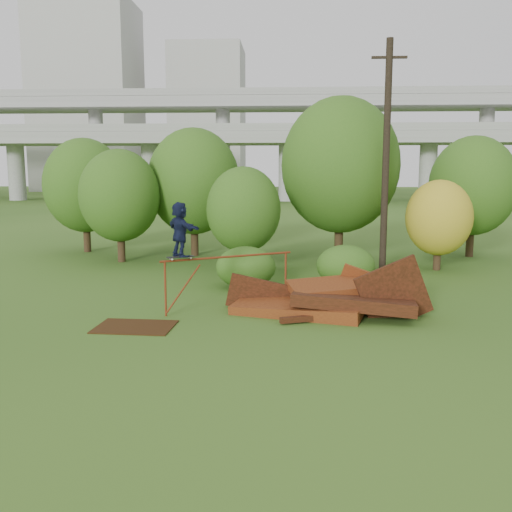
# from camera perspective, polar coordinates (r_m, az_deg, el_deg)

# --- Properties ---
(ground) EXTENTS (240.00, 240.00, 0.00)m
(ground) POSITION_cam_1_polar(r_m,az_deg,el_deg) (15.35, 2.59, -7.08)
(ground) COLOR #2D5116
(ground) RESTS_ON ground
(scrap_pile) EXTENTS (6.07, 3.26, 2.29)m
(scrap_pile) POSITION_cam_1_polar(r_m,az_deg,el_deg) (16.87, 7.10, -4.42)
(scrap_pile) COLOR #501F0E
(scrap_pile) RESTS_ON ground
(grind_rail) EXTENTS (3.70, 2.14, 1.62)m
(grind_rail) POSITION_cam_1_polar(r_m,az_deg,el_deg) (17.00, -2.77, -1.13)
(grind_rail) COLOR maroon
(grind_rail) RESTS_ON ground
(skateboard) EXTENTS (0.79, 0.57, 0.08)m
(skateboard) POSITION_cam_1_polar(r_m,az_deg,el_deg) (16.41, -7.55, -0.09)
(skateboard) COLOR black
(skateboard) RESTS_ON grind_rail
(skater) EXTENTS (1.29, 1.40, 1.56)m
(skater) POSITION_cam_1_polar(r_m,az_deg,el_deg) (16.31, -7.61, 2.67)
(skater) COLOR #131936
(skater) RESTS_ON skateboard
(flat_plate) EXTENTS (2.12, 1.57, 0.03)m
(flat_plate) POSITION_cam_1_polar(r_m,az_deg,el_deg) (15.62, -12.02, -6.93)
(flat_plate) COLOR #321C0A
(flat_plate) RESTS_ON ground
(tree_0) EXTENTS (3.59, 3.59, 5.06)m
(tree_0) POSITION_cam_1_polar(r_m,az_deg,el_deg) (26.27, -13.49, 5.89)
(tree_0) COLOR black
(tree_0) RESTS_ON ground
(tree_1) EXTENTS (4.39, 4.39, 6.11)m
(tree_1) POSITION_cam_1_polar(r_m,az_deg,el_deg) (27.52, -6.25, 7.42)
(tree_1) COLOR black
(tree_1) RESTS_ON ground
(tree_2) EXTENTS (3.04, 3.04, 4.28)m
(tree_2) POSITION_cam_1_polar(r_m,az_deg,el_deg) (23.26, -1.26, 4.65)
(tree_2) COLOR black
(tree_2) RESTS_ON ground
(tree_3) EXTENTS (5.34, 5.34, 7.41)m
(tree_3) POSITION_cam_1_polar(r_m,az_deg,el_deg) (26.37, 8.43, 8.96)
(tree_3) COLOR black
(tree_3) RESTS_ON ground
(tree_4) EXTENTS (2.71, 2.71, 3.74)m
(tree_4) POSITION_cam_1_polar(r_m,az_deg,el_deg) (24.67, 17.83, 3.65)
(tree_4) COLOR black
(tree_4) RESTS_ON ground
(tree_5) EXTENTS (4.07, 4.07, 5.72)m
(tree_5) POSITION_cam_1_polar(r_m,az_deg,el_deg) (28.95, 20.88, 6.57)
(tree_5) COLOR black
(tree_5) RESTS_ON ground
(tree_6) EXTENTS (4.08, 4.08, 5.70)m
(tree_6) POSITION_cam_1_polar(r_m,az_deg,el_deg) (29.95, -16.75, 6.77)
(tree_6) COLOR black
(tree_6) RESTS_ON ground
(shrub_left) EXTENTS (2.12, 1.96, 1.47)m
(shrub_left) POSITION_cam_1_polar(r_m,az_deg,el_deg) (20.15, -1.02, -1.12)
(shrub_left) COLOR #275015
(shrub_left) RESTS_ON ground
(shrub_right) EXTENTS (2.09, 1.92, 1.48)m
(shrub_right) POSITION_cam_1_polar(r_m,az_deg,el_deg) (20.69, 8.95, -0.94)
(shrub_right) COLOR #275015
(shrub_right) RESTS_ON ground
(utility_pole) EXTENTS (1.40, 0.28, 9.26)m
(utility_pole) POSITION_cam_1_polar(r_m,az_deg,el_deg) (23.98, 12.88, 9.77)
(utility_pole) COLOR black
(utility_pole) RESTS_ON ground
(freeway_overpass) EXTENTS (160.00, 15.00, 13.70)m
(freeway_overpass) POSITION_cam_1_polar(r_m,az_deg,el_deg) (77.93, 3.17, 13.23)
(freeway_overpass) COLOR gray
(freeway_overpass) RESTS_ON ground
(building_left) EXTENTS (18.00, 16.00, 35.00)m
(building_left) POSITION_cam_1_polar(r_m,az_deg,el_deg) (116.97, -16.42, 14.92)
(building_left) COLOR #9E9E99
(building_left) RESTS_ON ground
(building_right) EXTENTS (14.00, 14.00, 28.00)m
(building_right) POSITION_cam_1_polar(r_m,az_deg,el_deg) (118.29, -4.79, 13.46)
(building_right) COLOR #9E9E99
(building_right) RESTS_ON ground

